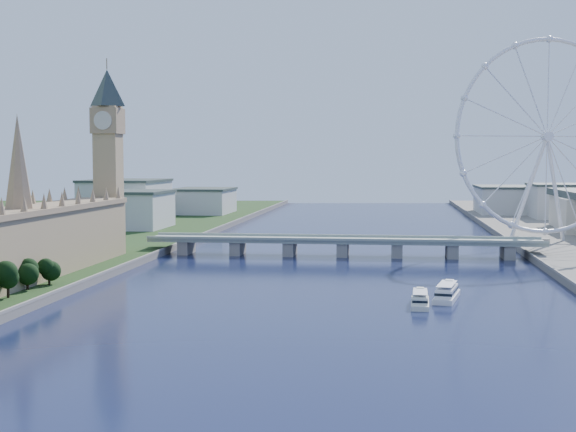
# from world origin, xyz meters

# --- Properties ---
(parliament_range) EXTENTS (24.00, 200.00, 70.00)m
(parliament_range) POSITION_xyz_m (-128.00, 170.00, 18.48)
(parliament_range) COLOR tan
(parliament_range) RESTS_ON ground
(big_ben) EXTENTS (20.02, 20.02, 110.00)m
(big_ben) POSITION_xyz_m (-128.00, 278.00, 66.57)
(big_ben) COLOR tan
(big_ben) RESTS_ON ground
(westminster_bridge) EXTENTS (220.00, 22.00, 9.50)m
(westminster_bridge) POSITION_xyz_m (0.00, 300.00, 6.63)
(westminster_bridge) COLOR gray
(westminster_bridge) RESTS_ON ground
(london_eye) EXTENTS (113.60, 39.12, 124.30)m
(london_eye) POSITION_xyz_m (119.98, 355.08, 67.52)
(london_eye) COLOR silver
(london_eye) RESTS_ON ground
(city_skyline) EXTENTS (505.00, 280.00, 32.00)m
(city_skyline) POSITION_xyz_m (39.22, 560.08, 16.96)
(city_skyline) COLOR beige
(city_skyline) RESTS_ON ground
(tour_boat_near) EXTENTS (7.87, 27.03, 5.89)m
(tour_boat_near) POSITION_xyz_m (37.14, 148.74, 0.00)
(tour_boat_near) COLOR silver
(tour_boat_near) RESTS_ON ground
(tour_boat_far) EXTENTS (13.51, 31.34, 6.72)m
(tour_boat_far) POSITION_xyz_m (47.78, 163.21, 0.00)
(tour_boat_far) COLOR silver
(tour_boat_far) RESTS_ON ground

